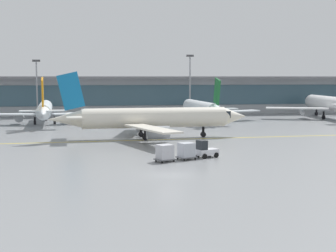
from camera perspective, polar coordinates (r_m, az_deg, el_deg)
ground_plane at (r=49.08m, az=0.20°, el=-5.59°), size 400.00×400.00×0.00m
taxiway_centreline_stripe at (r=76.08m, az=-1.32°, el=-1.58°), size 109.93×4.66×0.01m
terminal_concourse at (r=128.30m, az=-5.87°, el=3.54°), size 170.00×11.00×9.60m
gate_airplane_1 at (r=104.74m, az=-13.85°, el=1.80°), size 26.64×28.67×9.50m
gate_airplane_2 at (r=107.96m, az=3.79°, el=2.05°), size 26.33×28.32×9.38m
gate_airplane_3 at (r=120.47m, az=18.04°, el=2.38°), size 30.73×33.18×10.99m
taxiing_regional_jet at (r=77.65m, az=-1.82°, el=0.87°), size 31.20×29.02×10.34m
baggage_tug at (r=59.53m, az=4.28°, el=-2.75°), size 2.93×2.36×2.10m
cargo_dolly_lead at (r=57.99m, az=2.11°, el=-2.80°), size 2.55×2.27×1.94m
cargo_dolly_trailing at (r=56.45m, az=-0.37°, el=-3.03°), size 2.55×2.27×1.94m
apron_light_mast_1 at (r=121.23m, az=-14.69°, el=4.45°), size 1.80×0.36×13.50m
apron_light_mast_2 at (r=122.44m, az=2.51°, el=4.96°), size 1.80×0.36×14.85m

